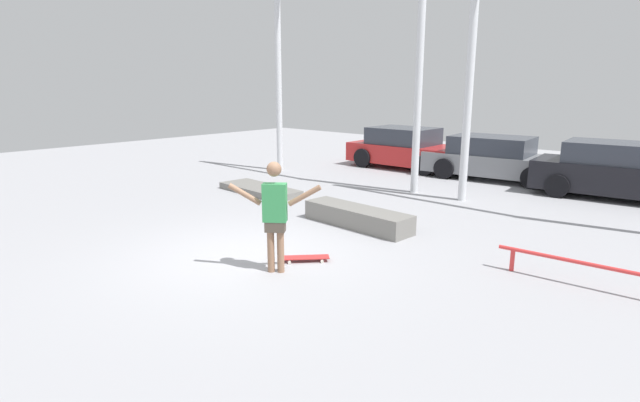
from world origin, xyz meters
The scene contains 11 objects.
ground_plane centered at (0.00, 0.00, 0.00)m, with size 36.00×36.00×0.00m, color #9E9EA3.
skateboarder centered at (0.84, -0.15, 1.00)m, with size 1.21×0.93×1.76m.
skateboard centered at (0.85, 0.50, 0.06)m, with size 0.70×0.73×0.08m.
grind_box centered at (0.19, 2.75, 0.20)m, with size 2.49×0.65×0.40m, color slate.
manual_pad centered at (-3.79, 3.54, 0.09)m, with size 2.53×0.95×0.17m, color slate.
grind_rail centered at (4.58, 2.46, 0.31)m, with size 2.44×0.21×0.39m.
canopy_support_left centered at (-3.36, 6.41, 3.62)m, with size 5.51×0.20×5.96m.
canopy_support_right centered at (3.36, 6.41, 3.62)m, with size 5.51×0.20×5.96m.
parked_car_red centered at (-3.11, 9.70, 0.67)m, with size 4.01×2.05×1.40m.
parked_car_grey centered at (0.08, 9.74, 0.64)m, with size 4.38×2.23×1.32m.
parked_car_black centered at (3.46, 9.32, 0.69)m, with size 4.07×2.19×1.44m.
Camera 1 is at (6.34, -5.18, 2.91)m, focal length 28.00 mm.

